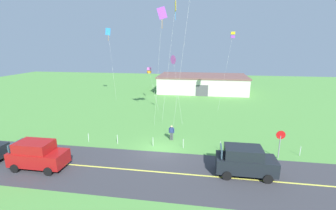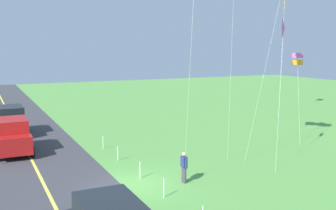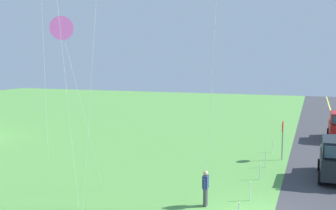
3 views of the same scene
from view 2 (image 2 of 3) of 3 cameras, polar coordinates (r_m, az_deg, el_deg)
name	(u,v)px [view 2 (image 2 of 3)]	position (r m, az deg, el deg)	size (l,w,h in m)	color
ground_plane	(133,186)	(20.51, -5.06, -11.35)	(120.00, 120.00, 0.10)	#549342
asphalt_road	(50,197)	(19.56, -16.38, -12.50)	(120.00, 7.00, 0.00)	#38383D
road_centre_stripe	(50,197)	(19.55, -16.38, -12.49)	(120.00, 0.16, 0.00)	#E5E04C
car_parked_west_far	(12,120)	(33.57, -21.34, -2.03)	(4.40, 2.12, 2.24)	black
car_parked_west_near	(13,136)	(27.73, -21.15, -4.10)	(4.40, 2.12, 2.24)	maroon
person_adult_near	(184,166)	(20.45, 2.28, -8.69)	(0.58, 0.22, 1.60)	#3F3F47
kite_green_far	(284,28)	(24.02, 16.12, 10.44)	(1.79, 1.81, 8.45)	silver
kite_orange_near	(297,59)	(30.86, 17.93, 6.24)	(1.83, 1.14, 6.39)	silver
fence_post_0	(103,142)	(27.44, -9.21, -5.27)	(0.05, 0.05, 0.90)	silver
fence_post_1	(118,153)	(24.56, -7.16, -6.84)	(0.05, 0.05, 0.90)	silver
fence_post_2	(140,170)	(21.25, -4.00, -9.21)	(0.05, 0.05, 0.90)	silver
fence_post_3	(164,188)	(18.66, -0.58, -11.71)	(0.05, 0.05, 0.90)	silver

